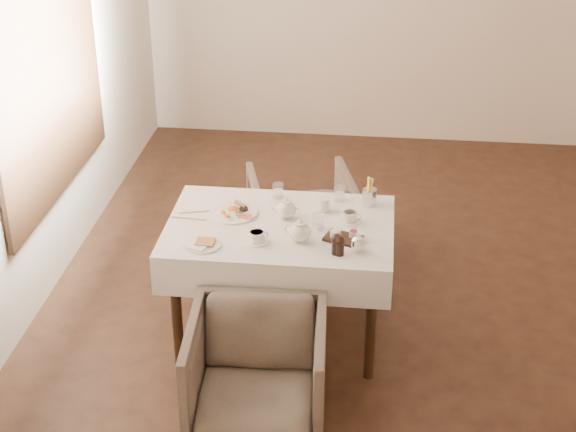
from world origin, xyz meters
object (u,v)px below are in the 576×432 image
at_px(table, 280,243).
at_px(armchair_far, 302,218).
at_px(teapot_centre, 286,208).
at_px(breakfast_plate, 234,212).
at_px(armchair_near, 257,375).

height_order(table, armchair_far, table).
xyz_separation_m(armchair_far, teapot_centre, (-0.01, -0.83, 0.50)).
bearing_deg(table, armchair_far, 87.83).
bearing_deg(teapot_centre, table, -99.60).
height_order(table, teapot_centre, teapot_centre).
xyz_separation_m(breakfast_plate, teapot_centre, (0.31, -0.01, 0.05)).
height_order(table, breakfast_plate, breakfast_plate).
distance_m(armchair_near, teapot_centre, 1.02).
bearing_deg(breakfast_plate, armchair_far, 49.23).
height_order(armchair_near, armchair_far, armchair_near).
bearing_deg(table, breakfast_plate, 160.10).
height_order(table, armchair_near, table).
xyz_separation_m(armchair_near, breakfast_plate, (-0.26, 0.91, 0.44)).
distance_m(armchair_far, teapot_centre, 0.97).
bearing_deg(teapot_centre, armchair_near, -85.16).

